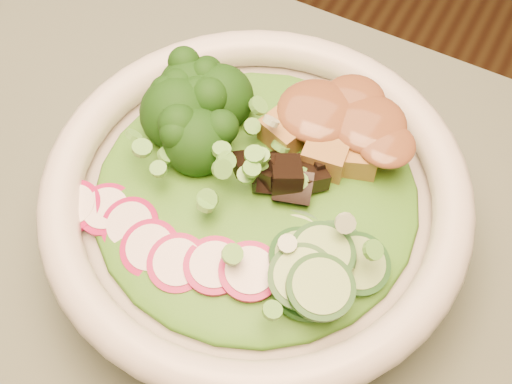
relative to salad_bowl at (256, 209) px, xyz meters
The scene contains 9 objects.
salad_bowl is the anchor object (origin of this frame).
lettuce_bed 0.02m from the salad_bowl, 90.00° to the right, with size 0.20×0.20×0.02m, color #225E13.
broccoli_florets 0.07m from the salad_bowl, 157.70° to the left, with size 0.08×0.07×0.04m, color black, non-canonical shape.
radish_slices 0.07m from the salad_bowl, 111.86° to the right, with size 0.11×0.04×0.02m, color #980B3F, non-canonical shape.
cucumber_slices 0.07m from the salad_bowl, 25.56° to the right, with size 0.07×0.07×0.03m, color #88B464, non-canonical shape.
mushroom_heap 0.04m from the salad_bowl, 65.59° to the left, with size 0.07×0.07×0.04m, color black, non-canonical shape.
tofu_cubes 0.07m from the salad_bowl, 64.10° to the left, with size 0.09×0.06×0.03m, color olive, non-canonical shape.
peanut_sauce 0.08m from the salad_bowl, 64.10° to the left, with size 0.07×0.05×0.02m, color brown.
scallion_garnish 0.04m from the salad_bowl, 90.00° to the right, with size 0.19×0.19×0.02m, color #519A36, non-canonical shape.
Camera 1 is at (0.25, -0.02, 1.17)m, focal length 50.00 mm.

